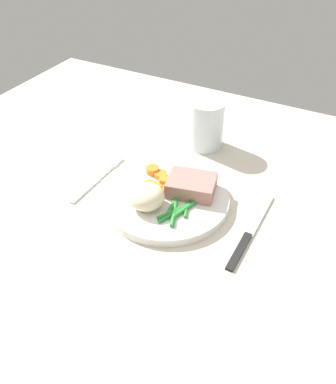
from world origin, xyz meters
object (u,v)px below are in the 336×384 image
fork (98,179)px  water_glass (206,128)px  knife (250,231)px  meat_portion (192,184)px  dinner_plate (168,200)px

fork → water_glass: bearing=55.5°
fork → knife: size_ratio=0.81×
knife → water_glass: bearing=128.6°
water_glass → knife: bearing=-50.0°
meat_portion → fork: bearing=-168.2°
knife → water_glass: size_ratio=1.96×
fork → water_glass: water_glass is taller
meat_portion → fork: meat_portion is taller
dinner_plate → knife: dinner_plate is taller
fork → meat_portion: bearing=9.3°
water_glass → meat_portion: bearing=-73.4°
meat_portion → water_glass: bearing=106.6°
dinner_plate → water_glass: (-2.11, 21.21, 3.69)cm
water_glass → fork: bearing=-122.0°
meat_portion → knife: 13.69cm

